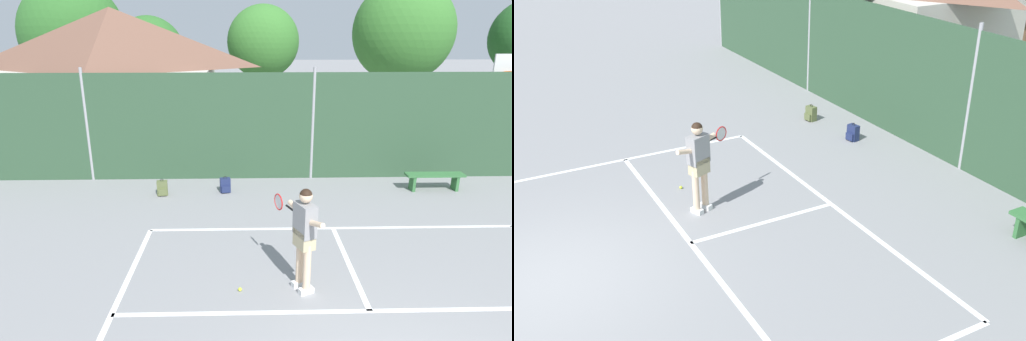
{
  "view_description": "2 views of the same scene",
  "coord_description": "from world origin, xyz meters",
  "views": [
    {
      "loc": [
        -1.97,
        -3.37,
        4.3
      ],
      "look_at": [
        -1.73,
        5.75,
        1.3
      ],
      "focal_mm": 30.53,
      "sensor_mm": 36.0,
      "label": 1
    },
    {
      "loc": [
        8.64,
        -0.61,
        5.79
      ],
      "look_at": [
        -0.44,
        4.34,
        0.83
      ],
      "focal_mm": 41.83,
      "sensor_mm": 36.0,
      "label": 2
    }
  ],
  "objects": [
    {
      "name": "backpack_navy",
      "position": [
        -2.52,
        7.83,
        0.19
      ],
      "size": [
        0.31,
        0.28,
        0.46
      ],
      "color": "navy",
      "rests_on": "ground"
    },
    {
      "name": "tennis_player",
      "position": [
        -1.01,
        3.12,
        1.11
      ],
      "size": [
        0.71,
        1.3,
        1.85
      ],
      "color": "silver",
      "rests_on": "ground"
    },
    {
      "name": "basketball_hoop",
      "position": [
        6.15,
        10.16,
        2.31
      ],
      "size": [
        0.9,
        0.67,
        3.55
      ],
      "color": "yellow",
      "rests_on": "ground"
    },
    {
      "name": "tennis_ball",
      "position": [
        -2.08,
        3.09,
        0.03
      ],
      "size": [
        0.07,
        0.07,
        0.07
      ],
      "primitive_type": "sphere",
      "color": "#CCE033",
      "rests_on": "ground"
    },
    {
      "name": "treeline_backdrop",
      "position": [
        -0.64,
        18.7,
        3.88
      ],
      "size": [
        26.64,
        4.47,
        6.58
      ],
      "color": "brown",
      "rests_on": "ground"
    },
    {
      "name": "clubhouse_building",
      "position": [
        -6.48,
        12.19,
        2.58
      ],
      "size": [
        7.22,
        4.52,
        4.97
      ],
      "color": "beige",
      "rests_on": "ground"
    },
    {
      "name": "chainlink_fence",
      "position": [
        -0.0,
        9.0,
        1.56
      ],
      "size": [
        26.09,
        0.09,
        3.27
      ],
      "color": "#2D4C33",
      "rests_on": "ground"
    },
    {
      "name": "backpack_olive",
      "position": [
        -4.21,
        7.65,
        0.19
      ],
      "size": [
        0.31,
        0.28,
        0.46
      ],
      "color": "#566038",
      "rests_on": "ground"
    },
    {
      "name": "courtside_bench",
      "position": [
        3.26,
        7.86,
        0.36
      ],
      "size": [
        1.6,
        0.36,
        0.48
      ],
      "color": "#336B38",
      "rests_on": "ground"
    }
  ]
}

